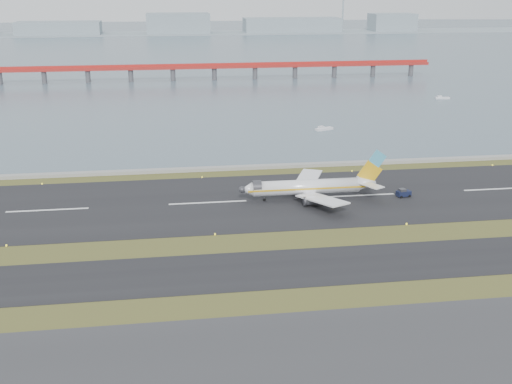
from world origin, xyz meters
TOP-DOWN VIEW (x-y plane):
  - ground at (0.00, 0.00)m, footprint 1000.00×1000.00m
  - taxiway_strip at (0.00, -12.00)m, footprint 1000.00×18.00m
  - runway_strip at (0.00, 30.00)m, footprint 1000.00×45.00m
  - seawall at (0.00, 60.00)m, footprint 1000.00×2.50m
  - bay_water at (0.00, 460.00)m, footprint 1400.00×800.00m
  - red_pier at (20.00, 250.00)m, footprint 260.00×5.00m
  - far_shoreline at (13.62, 620.00)m, footprint 1400.00×80.00m
  - airliner at (27.12, 28.99)m, footprint 38.52×32.89m
  - pushback_tug at (51.62, 27.35)m, footprint 3.95×2.76m
  - workboat_near at (50.52, 109.38)m, footprint 7.59×5.12m
  - workboat_far at (124.77, 169.33)m, footprint 7.09×2.81m

SIDE VIEW (x-z plane):
  - ground at x=0.00m, z-range 0.00..0.00m
  - bay_water at x=0.00m, z-range -0.65..0.65m
  - taxiway_strip at x=0.00m, z-range 0.00..0.10m
  - runway_strip at x=0.00m, z-range 0.00..0.10m
  - seawall at x=0.00m, z-range 0.00..1.00m
  - workboat_far at x=124.77m, z-range -0.31..1.37m
  - workboat_near at x=50.52m, z-range -0.33..1.45m
  - pushback_tug at x=51.62m, z-range -0.03..2.28m
  - airliner at x=27.12m, z-range -2.94..9.86m
  - far_shoreline at x=13.62m, z-range -24.18..36.32m
  - red_pier at x=20.00m, z-range 2.18..12.38m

